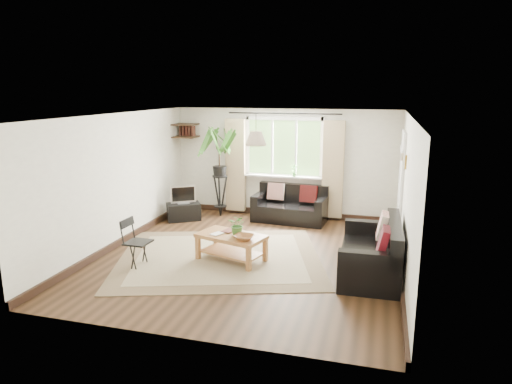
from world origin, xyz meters
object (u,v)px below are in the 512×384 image
(coffee_table, at_px, (231,248))
(palm_stand, at_px, (220,172))
(sofa_right, at_px, (370,249))
(sofa_back, at_px, (290,205))
(folding_chair, at_px, (138,243))
(tv_stand, at_px, (184,212))

(coffee_table, bearing_deg, palm_stand, 113.62)
(sofa_right, height_order, coffee_table, sofa_right)
(sofa_right, bearing_deg, palm_stand, -127.97)
(palm_stand, bearing_deg, coffee_table, -66.38)
(coffee_table, xyz_separation_m, palm_stand, (-1.12, 2.57, 0.78))
(sofa_back, distance_m, coffee_table, 2.62)
(palm_stand, height_order, folding_chair, palm_stand)
(sofa_back, distance_m, sofa_right, 3.09)
(sofa_back, bearing_deg, tv_stand, -162.13)
(sofa_right, xyz_separation_m, tv_stand, (-4.02, 1.99, -0.22))
(sofa_back, xyz_separation_m, folding_chair, (-1.84, -3.21, 0.03))
(coffee_table, relative_size, folding_chair, 1.42)
(palm_stand, bearing_deg, tv_stand, -140.13)
(sofa_back, relative_size, sofa_right, 0.90)
(tv_stand, xyz_separation_m, folding_chair, (0.41, -2.66, 0.20))
(coffee_table, height_order, tv_stand, coffee_table)
(folding_chair, bearing_deg, palm_stand, -2.01)
(sofa_back, xyz_separation_m, coffee_table, (-0.48, -2.57, -0.14))
(coffee_table, distance_m, tv_stand, 2.69)
(palm_stand, xyz_separation_m, folding_chair, (-0.24, -3.21, -0.61))
(tv_stand, xyz_separation_m, palm_stand, (0.65, 0.55, 0.82))
(sofa_back, distance_m, folding_chair, 3.70)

